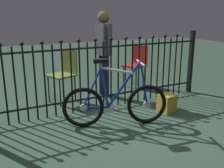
% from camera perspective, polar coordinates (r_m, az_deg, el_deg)
% --- Properties ---
extents(ground_plane, '(20.00, 20.00, 0.00)m').
position_cam_1_polar(ground_plane, '(3.75, 2.21, -8.87)').
color(ground_plane, '#304A3A').
extents(iron_fence, '(4.01, 0.07, 1.21)m').
position_cam_1_polar(iron_fence, '(4.15, -3.75, 2.47)').
color(iron_fence, black).
rests_on(iron_fence, ground).
extents(bicycle, '(1.40, 0.58, 0.95)m').
position_cam_1_polar(bicycle, '(3.61, 0.77, -4.16)').
color(bicycle, black).
rests_on(bicycle, ground).
extents(chair_olive, '(0.52, 0.52, 0.92)m').
position_cam_1_polar(chair_olive, '(4.62, -10.31, 2.99)').
color(chair_olive, black).
rests_on(chair_olive, ground).
extents(chair_red, '(0.52, 0.52, 0.86)m').
position_cam_1_polar(chair_red, '(5.57, 5.44, 4.87)').
color(chair_red, black).
rests_on(chair_red, ground).
extents(person_visitor, '(0.21, 0.48, 1.56)m').
position_cam_1_polar(person_visitor, '(4.81, -1.83, 8.10)').
color(person_visitor, '#191E3F').
rests_on(person_visitor, ground).
extents(display_crate, '(0.27, 0.27, 0.29)m').
position_cam_1_polar(display_crate, '(4.24, 11.92, -4.14)').
color(display_crate, '#B29933').
rests_on(display_crate, ground).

